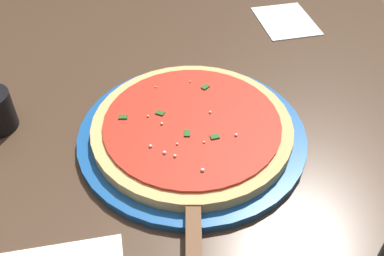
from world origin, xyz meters
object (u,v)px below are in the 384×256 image
object	(u,v)px
pizza	(192,127)
pizza_server	(193,223)
serving_plate	(192,135)
napkin_folded_right	(286,21)

from	to	relation	value
pizza	pizza_server	size ratio (longest dim) A/B	1.27
serving_plate	napkin_folded_right	xyz separation A→B (m)	(0.31, -0.22, -0.01)
pizza_server	napkin_folded_right	xyz separation A→B (m)	(0.47, -0.23, -0.02)
serving_plate	pizza	xyz separation A→B (m)	(-0.00, 0.00, 0.02)
serving_plate	pizza_server	xyz separation A→B (m)	(-0.16, 0.01, 0.01)
pizza	pizza_server	world-z (taller)	pizza
serving_plate	napkin_folded_right	bearing A→B (deg)	-34.55
pizza	napkin_folded_right	xyz separation A→B (m)	(0.31, -0.22, -0.02)
serving_plate	pizza	size ratio (longest dim) A/B	1.15
serving_plate	napkin_folded_right	distance (m)	0.38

